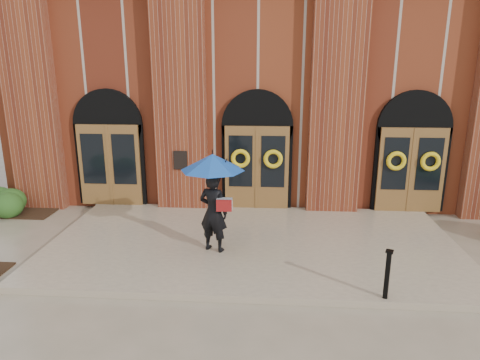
{
  "coord_description": "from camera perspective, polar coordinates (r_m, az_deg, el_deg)",
  "views": [
    {
      "loc": [
        0.39,
        -9.7,
        4.42
      ],
      "look_at": [
        -0.38,
        1.0,
        1.48
      ],
      "focal_mm": 32.0,
      "sensor_mm": 36.0,
      "label": 1
    }
  ],
  "objects": [
    {
      "name": "landing",
      "position": [
        10.78,
        1.71,
        -8.47
      ],
      "size": [
        10.0,
        5.3,
        0.15
      ],
      "primitive_type": "cube",
      "color": "tan",
      "rests_on": "ground"
    },
    {
      "name": "church_building",
      "position": [
        18.51,
        2.96,
        12.47
      ],
      "size": [
        16.2,
        12.53,
        7.0
      ],
      "color": "maroon",
      "rests_on": "ground"
    },
    {
      "name": "hedge_wall_left",
      "position": [
        14.94,
        -28.8,
        -2.43
      ],
      "size": [
        2.75,
        1.1,
        0.71
      ],
      "primitive_type": "ellipsoid",
      "color": "#234717",
      "rests_on": "ground"
    },
    {
      "name": "metal_post",
      "position": [
        8.55,
        19.06,
        -11.68
      ],
      "size": [
        0.17,
        0.17,
        0.97
      ],
      "rotation": [
        0.0,
        0.0,
        -0.41
      ],
      "color": "black",
      "rests_on": "landing"
    },
    {
      "name": "ground",
      "position": [
        10.67,
        1.67,
        -9.16
      ],
      "size": [
        90.0,
        90.0,
        0.0
      ],
      "primitive_type": "plane",
      "color": "gray",
      "rests_on": "ground"
    },
    {
      "name": "man_with_umbrella",
      "position": [
        9.71,
        -3.61,
        -0.53
      ],
      "size": [
        1.84,
        1.84,
        2.32
      ],
      "rotation": [
        0.0,
        0.0,
        2.81
      ],
      "color": "black",
      "rests_on": "landing"
    }
  ]
}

